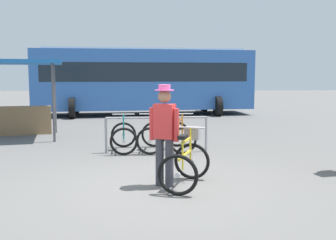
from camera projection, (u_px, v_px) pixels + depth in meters
name	position (u px, v px, depth m)	size (l,w,h in m)	color
ground_plane	(159.00, 187.00, 6.62)	(80.00, 80.00, 0.00)	#605E5B
bike_rack_rail	(157.00, 126.00, 9.52)	(2.51, 0.12, 0.88)	#99999E
racked_bike_teal	(124.00, 136.00, 9.66)	(0.72, 1.12, 0.97)	black
racked_bike_red	(152.00, 136.00, 9.72)	(0.79, 1.18, 0.97)	black
racked_bike_orange	(180.00, 136.00, 9.78)	(0.71, 1.14, 0.97)	black
featured_bicycle	(187.00, 160.00, 6.66)	(0.98, 1.26, 0.97)	black
person_with_featured_bike	(164.00, 131.00, 6.56)	(0.49, 0.33, 1.72)	#383842
bus_distant	(144.00, 78.00, 18.45)	(10.20, 4.06, 3.08)	#3366B7
market_stall	(9.00, 91.00, 11.75)	(3.49, 2.86, 2.30)	#4C4C51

